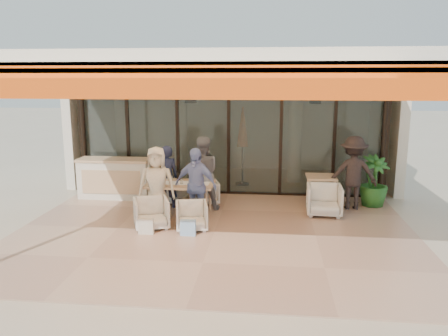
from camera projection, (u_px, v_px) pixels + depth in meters
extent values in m
plane|color=#C6B293|center=(214.00, 233.00, 8.75)|extent=(70.00, 70.00, 0.00)
cube|color=tan|center=(214.00, 233.00, 8.75)|extent=(8.00, 6.00, 0.01)
cube|color=silver|center=(214.00, 64.00, 8.08)|extent=(8.00, 6.00, 0.20)
cube|color=#F24F0C|center=(182.00, 81.00, 5.28)|extent=(8.00, 0.12, 0.45)
cube|color=orange|center=(192.00, 71.00, 5.92)|extent=(8.00, 1.50, 0.06)
cylinder|color=black|center=(84.00, 133.00, 11.63)|extent=(0.12, 0.12, 3.20)
cylinder|color=black|center=(384.00, 137.00, 10.83)|extent=(0.12, 0.12, 3.20)
cube|color=#9EADA3|center=(229.00, 135.00, 11.35)|extent=(8.00, 0.03, 3.20)
cube|color=black|center=(229.00, 193.00, 11.67)|extent=(8.00, 0.10, 0.08)
cube|color=black|center=(229.00, 73.00, 11.03)|extent=(8.00, 0.10, 0.08)
cube|color=black|center=(81.00, 133.00, 11.76)|extent=(0.08, 0.10, 3.20)
cube|color=black|center=(128.00, 133.00, 11.63)|extent=(0.08, 0.10, 3.20)
cube|color=black|center=(178.00, 134.00, 11.49)|extent=(0.08, 0.10, 3.20)
cube|color=black|center=(229.00, 135.00, 11.35)|extent=(0.08, 0.10, 3.20)
cube|color=black|center=(281.00, 135.00, 11.21)|extent=(0.08, 0.10, 3.20)
cube|color=black|center=(334.00, 136.00, 11.07)|extent=(0.08, 0.10, 3.20)
cube|color=black|center=(387.00, 137.00, 10.94)|extent=(0.08, 0.10, 3.20)
cube|color=silver|center=(239.00, 119.00, 14.74)|extent=(9.00, 0.25, 3.40)
cube|color=silver|center=(93.00, 122.00, 13.49)|extent=(0.25, 3.50, 3.40)
cube|color=silver|center=(386.00, 126.00, 12.58)|extent=(0.25, 3.50, 3.40)
cube|color=silver|center=(235.00, 66.00, 12.69)|extent=(9.00, 3.50, 0.25)
cube|color=#E4BB8B|center=(234.00, 179.00, 13.38)|extent=(8.00, 3.50, 0.02)
cylinder|color=silver|center=(181.00, 131.00, 13.09)|extent=(0.40, 0.40, 3.00)
cylinder|color=silver|center=(295.00, 132.00, 12.74)|extent=(0.40, 0.40, 3.00)
cylinder|color=black|center=(191.00, 80.00, 12.36)|extent=(0.03, 0.03, 0.70)
cube|color=black|center=(191.00, 96.00, 12.45)|extent=(0.30, 0.30, 0.40)
sphere|color=#FFBF72|center=(191.00, 96.00, 12.45)|extent=(0.18, 0.18, 0.18)
cylinder|color=black|center=(316.00, 80.00, 12.00)|extent=(0.03, 0.03, 0.70)
cube|color=black|center=(315.00, 96.00, 12.09)|extent=(0.30, 0.30, 0.40)
sphere|color=#FFBF72|center=(315.00, 96.00, 12.09)|extent=(0.18, 0.18, 0.18)
cylinder|color=black|center=(242.00, 184.00, 12.61)|extent=(0.40, 0.40, 0.05)
cylinder|color=black|center=(242.00, 150.00, 12.40)|extent=(0.04, 0.04, 2.10)
cone|color=#F85B15|center=(243.00, 127.00, 12.27)|extent=(0.32, 0.32, 1.10)
cube|color=silver|center=(115.00, 179.00, 11.19)|extent=(1.80, 0.60, 1.00)
cube|color=#E4BB8B|center=(114.00, 160.00, 11.08)|extent=(1.85, 0.65, 0.06)
cube|color=#E4BB8B|center=(111.00, 182.00, 10.88)|extent=(1.50, 0.02, 0.60)
cube|color=#E4BB8B|center=(180.00, 184.00, 9.76)|extent=(1.50, 0.90, 0.05)
cube|color=white|center=(180.00, 183.00, 9.76)|extent=(1.30, 0.35, 0.01)
cylinder|color=#E4BB8B|center=(150.00, 203.00, 9.59)|extent=(0.06, 0.06, 0.70)
cylinder|color=#E4BB8B|center=(206.00, 205.00, 9.46)|extent=(0.06, 0.06, 0.70)
cylinder|color=#E4BB8B|center=(157.00, 196.00, 10.21)|extent=(0.06, 0.06, 0.70)
cylinder|color=#E4BB8B|center=(210.00, 197.00, 10.09)|extent=(0.06, 0.06, 0.70)
cylinder|color=white|center=(159.00, 181.00, 9.65)|extent=(0.06, 0.06, 0.11)
cylinder|color=white|center=(171.00, 178.00, 9.97)|extent=(0.06, 0.06, 0.11)
cylinder|color=white|center=(182.00, 181.00, 9.64)|extent=(0.06, 0.06, 0.11)
cylinder|color=white|center=(195.00, 179.00, 9.89)|extent=(0.06, 0.06, 0.11)
cylinder|color=white|center=(201.00, 183.00, 9.50)|extent=(0.06, 0.06, 0.11)
cylinder|color=brown|center=(158.00, 177.00, 9.94)|extent=(0.07, 0.07, 0.16)
cylinder|color=black|center=(178.00, 176.00, 10.02)|extent=(0.09, 0.09, 0.17)
cylinder|color=black|center=(178.00, 172.00, 10.01)|extent=(0.10, 0.10, 0.01)
cylinder|color=white|center=(157.00, 185.00, 9.51)|extent=(0.22, 0.22, 0.01)
cylinder|color=white|center=(198.00, 186.00, 9.42)|extent=(0.22, 0.22, 0.01)
cylinder|color=white|center=(164.00, 179.00, 10.11)|extent=(0.22, 0.22, 0.01)
cylinder|color=white|center=(202.00, 180.00, 10.02)|extent=(0.22, 0.22, 0.01)
imported|color=white|center=(172.00, 190.00, 10.81)|extent=(0.77, 0.74, 0.66)
imported|color=white|center=(205.00, 191.00, 10.73)|extent=(0.77, 0.74, 0.64)
imported|color=white|center=(151.00, 212.00, 8.96)|extent=(0.86, 0.84, 0.70)
imported|color=white|center=(192.00, 215.00, 8.88)|extent=(0.74, 0.71, 0.64)
imported|color=#1B1D3C|center=(167.00, 177.00, 10.24)|extent=(0.64, 0.53, 1.52)
imported|color=slate|center=(202.00, 174.00, 10.13)|extent=(0.99, 0.86, 1.74)
imported|color=#EEE4C4|center=(157.00, 184.00, 9.35)|extent=(0.84, 0.59, 1.63)
imported|color=#7C8CCF|center=(195.00, 185.00, 9.26)|extent=(1.02, 0.65, 1.62)
cube|color=silver|center=(146.00, 227.00, 8.60)|extent=(0.30, 0.10, 0.34)
cube|color=#99BFD8|center=(188.00, 228.00, 8.52)|extent=(0.30, 0.10, 0.34)
cube|color=#E4BB8B|center=(321.00, 177.00, 10.47)|extent=(0.70, 0.70, 0.05)
cylinder|color=#E4BB8B|center=(310.00, 195.00, 10.30)|extent=(0.05, 0.05, 0.70)
cylinder|color=#E4BB8B|center=(334.00, 195.00, 10.24)|extent=(0.05, 0.05, 0.70)
cylinder|color=#E4BB8B|center=(308.00, 189.00, 10.84)|extent=(0.05, 0.05, 0.70)
cylinder|color=#E4BB8B|center=(331.00, 189.00, 10.78)|extent=(0.05, 0.05, 0.70)
imported|color=white|center=(324.00, 199.00, 9.80)|extent=(0.79, 0.74, 0.78)
imported|color=black|center=(353.00, 173.00, 10.18)|extent=(1.13, 0.65, 1.74)
imported|color=#1E5919|center=(374.00, 181.00, 10.45)|extent=(0.89, 0.89, 1.25)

